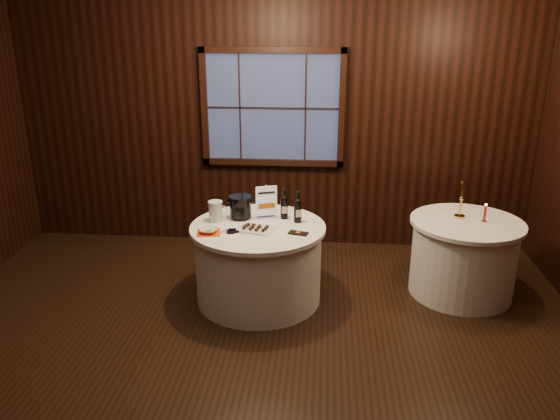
# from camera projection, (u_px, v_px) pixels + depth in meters

# --- Properties ---
(ground) EXTENTS (6.00, 6.00, 0.00)m
(ground) POSITION_uv_depth(u_px,v_px,m) (244.00, 358.00, 4.45)
(ground) COLOR black
(ground) RESTS_ON ground
(back_wall) EXTENTS (6.00, 0.10, 3.00)m
(back_wall) POSITION_uv_depth(u_px,v_px,m) (273.00, 117.00, 6.27)
(back_wall) COLOR black
(back_wall) RESTS_ON ground
(main_table) EXTENTS (1.28, 1.28, 0.77)m
(main_table) POSITION_uv_depth(u_px,v_px,m) (258.00, 263.00, 5.26)
(main_table) COLOR white
(main_table) RESTS_ON ground
(side_table) EXTENTS (1.08, 1.08, 0.77)m
(side_table) POSITION_uv_depth(u_px,v_px,m) (463.00, 257.00, 5.38)
(side_table) COLOR white
(side_table) RESTS_ON ground
(sign_stand) EXTENTS (0.20, 0.15, 0.34)m
(sign_stand) POSITION_uv_depth(u_px,v_px,m) (266.00, 207.00, 5.29)
(sign_stand) COLOR silver
(sign_stand) RESTS_ON main_table
(port_bottle_left) EXTENTS (0.07, 0.08, 0.31)m
(port_bottle_left) POSITION_uv_depth(u_px,v_px,m) (284.00, 205.00, 5.27)
(port_bottle_left) COLOR black
(port_bottle_left) RESTS_ON main_table
(port_bottle_right) EXTENTS (0.07, 0.08, 0.31)m
(port_bottle_right) POSITION_uv_depth(u_px,v_px,m) (298.00, 209.00, 5.18)
(port_bottle_right) COLOR black
(port_bottle_right) RESTS_ON main_table
(ice_bucket) EXTENTS (0.22, 0.22, 0.23)m
(ice_bucket) POSITION_uv_depth(u_px,v_px,m) (241.00, 207.00, 5.28)
(ice_bucket) COLOR black
(ice_bucket) RESTS_ON main_table
(chocolate_plate) EXTENTS (0.36, 0.29, 0.05)m
(chocolate_plate) POSITION_uv_depth(u_px,v_px,m) (256.00, 229.00, 5.01)
(chocolate_plate) COLOR white
(chocolate_plate) RESTS_ON main_table
(chocolate_box) EXTENTS (0.19, 0.13, 0.01)m
(chocolate_box) POSITION_uv_depth(u_px,v_px,m) (298.00, 233.00, 4.93)
(chocolate_box) COLOR black
(chocolate_box) RESTS_ON main_table
(grape_bunch) EXTENTS (0.18, 0.08, 0.04)m
(grape_bunch) POSITION_uv_depth(u_px,v_px,m) (232.00, 231.00, 4.95)
(grape_bunch) COLOR black
(grape_bunch) RESTS_ON main_table
(glass_pitcher) EXTENTS (0.18, 0.14, 0.20)m
(glass_pitcher) POSITION_uv_depth(u_px,v_px,m) (216.00, 211.00, 5.21)
(glass_pitcher) COLOR silver
(glass_pitcher) RESTS_ON main_table
(orange_napkin) EXTENTS (0.24, 0.24, 0.00)m
(orange_napkin) POSITION_uv_depth(u_px,v_px,m) (209.00, 233.00, 4.96)
(orange_napkin) COLOR red
(orange_napkin) RESTS_ON main_table
(cracker_bowl) EXTENTS (0.17, 0.17, 0.04)m
(cracker_bowl) POSITION_uv_depth(u_px,v_px,m) (209.00, 230.00, 4.95)
(cracker_bowl) COLOR white
(cracker_bowl) RESTS_ON orange_napkin
(brass_candlestick) EXTENTS (0.11, 0.11, 0.38)m
(brass_candlestick) POSITION_uv_depth(u_px,v_px,m) (461.00, 204.00, 5.31)
(brass_candlestick) COLOR gold
(brass_candlestick) RESTS_ON side_table
(red_candle) EXTENTS (0.05, 0.05, 0.19)m
(red_candle) POSITION_uv_depth(u_px,v_px,m) (485.00, 215.00, 5.20)
(red_candle) COLOR gold
(red_candle) RESTS_ON side_table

